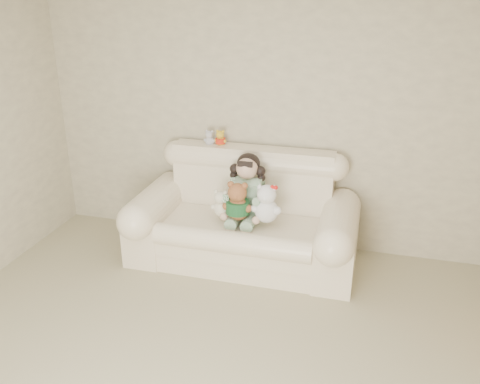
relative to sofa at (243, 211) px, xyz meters
name	(u,v)px	position (x,y,z in m)	size (l,w,h in m)	color
wall_back	(269,117)	(0.12, 0.50, 0.78)	(4.50, 4.50, 0.00)	#9F957E
sofa	(243,211)	(0.00, 0.00, 0.00)	(2.10, 0.95, 1.03)	beige
seated_child	(247,186)	(0.02, 0.08, 0.22)	(0.38, 0.47, 0.63)	#266A31
brown_teddy	(238,197)	(-0.01, -0.14, 0.20)	(0.27, 0.21, 0.42)	brown
white_cat	(267,199)	(0.25, -0.12, 0.20)	(0.28, 0.21, 0.43)	silver
cream_teddy	(221,201)	(-0.18, -0.11, 0.13)	(0.19, 0.15, 0.30)	beige
yellow_mini_bear	(220,137)	(-0.33, 0.37, 0.59)	(0.12, 0.09, 0.19)	gold
grey_mini_plush	(210,136)	(-0.43, 0.36, 0.59)	(0.12, 0.09, 0.18)	silver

